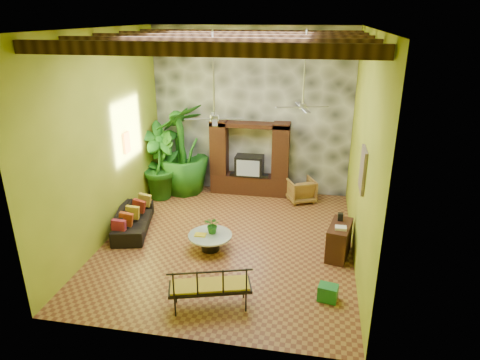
% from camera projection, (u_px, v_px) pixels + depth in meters
% --- Properties ---
extents(ground, '(7.00, 7.00, 0.00)m').
position_uv_depth(ground, '(229.00, 241.00, 10.65)').
color(ground, brown).
rests_on(ground, ground).
extents(ceiling, '(6.00, 7.00, 0.02)m').
position_uv_depth(ceiling, '(226.00, 28.00, 8.83)').
color(ceiling, silver).
rests_on(ceiling, back_wall).
extents(back_wall, '(6.00, 0.02, 5.00)m').
position_uv_depth(back_wall, '(252.00, 112.00, 12.94)').
color(back_wall, olive).
rests_on(back_wall, ground).
extents(left_wall, '(0.02, 7.00, 5.00)m').
position_uv_depth(left_wall, '(106.00, 138.00, 10.25)').
color(left_wall, olive).
rests_on(left_wall, ground).
extents(right_wall, '(0.02, 7.00, 5.00)m').
position_uv_depth(right_wall, '(363.00, 152.00, 9.23)').
color(right_wall, olive).
rests_on(right_wall, ground).
extents(stone_accent_wall, '(5.98, 0.10, 4.98)m').
position_uv_depth(stone_accent_wall, '(251.00, 113.00, 12.89)').
color(stone_accent_wall, '#3A3C42').
rests_on(stone_accent_wall, ground).
extents(ceiling_beams, '(5.95, 5.36, 0.22)m').
position_uv_depth(ceiling_beams, '(227.00, 40.00, 8.91)').
color(ceiling_beams, '#3B2312').
rests_on(ceiling_beams, ceiling).
extents(entertainment_center, '(2.40, 0.55, 2.30)m').
position_uv_depth(entertainment_center, '(249.00, 164.00, 13.17)').
color(entertainment_center, black).
rests_on(entertainment_center, ground).
extents(ceiling_fan_front, '(1.28, 1.28, 1.86)m').
position_uv_depth(ceiling_fan_front, '(214.00, 109.00, 9.08)').
color(ceiling_fan_front, '#A3A4A8').
rests_on(ceiling_fan_front, ceiling).
extents(ceiling_fan_back, '(1.28, 1.28, 1.86)m').
position_uv_depth(ceiling_fan_back, '(303.00, 98.00, 10.24)').
color(ceiling_fan_back, '#A3A4A8').
rests_on(ceiling_fan_back, ceiling).
extents(wall_art_mask, '(0.06, 0.32, 0.55)m').
position_uv_depth(wall_art_mask, '(126.00, 143.00, 11.30)').
color(wall_art_mask, gold).
rests_on(wall_art_mask, left_wall).
extents(wall_art_painting, '(0.06, 0.70, 0.90)m').
position_uv_depth(wall_art_painting, '(363.00, 170.00, 8.76)').
color(wall_art_painting, navy).
rests_on(wall_art_painting, right_wall).
extents(sofa, '(1.21, 2.11, 0.58)m').
position_uv_depth(sofa, '(133.00, 220.00, 11.11)').
color(sofa, black).
rests_on(sofa, ground).
extents(wicker_armchair, '(1.00, 1.01, 0.70)m').
position_uv_depth(wicker_armchair, '(301.00, 190.00, 12.82)').
color(wicker_armchair, olive).
rests_on(wicker_armchair, ground).
extents(tall_plant_a, '(1.46, 1.36, 2.29)m').
position_uv_depth(tall_plant_a, '(160.00, 160.00, 13.00)').
color(tall_plant_a, '#1E6A1B').
rests_on(tall_plant_a, ground).
extents(tall_plant_b, '(1.31, 1.41, 2.04)m').
position_uv_depth(tall_plant_b, '(159.00, 165.00, 12.88)').
color(tall_plant_b, '#1C5616').
rests_on(tall_plant_b, ground).
extents(tall_plant_c, '(2.07, 2.07, 2.80)m').
position_uv_depth(tall_plant_c, '(183.00, 149.00, 13.13)').
color(tall_plant_c, '#1F6219').
rests_on(tall_plant_c, ground).
extents(coffee_table, '(1.05, 1.05, 0.40)m').
position_uv_depth(coffee_table, '(210.00, 240.00, 10.18)').
color(coffee_table, black).
rests_on(coffee_table, ground).
extents(centerpiece_plant, '(0.46, 0.43, 0.42)m').
position_uv_depth(centerpiece_plant, '(213.00, 225.00, 10.13)').
color(centerpiece_plant, '#20661A').
rests_on(centerpiece_plant, coffee_table).
extents(yellow_tray, '(0.27, 0.19, 0.03)m').
position_uv_depth(yellow_tray, '(200.00, 235.00, 10.09)').
color(yellow_tray, yellow).
rests_on(yellow_tray, coffee_table).
extents(iron_bench, '(1.64, 0.99, 0.57)m').
position_uv_depth(iron_bench, '(209.00, 286.00, 8.00)').
color(iron_bench, black).
rests_on(iron_bench, ground).
extents(side_console, '(0.64, 1.06, 0.79)m').
position_uv_depth(side_console, '(339.00, 240.00, 9.89)').
color(side_console, '#3A1D12').
rests_on(side_console, ground).
extents(green_bin, '(0.42, 0.35, 0.33)m').
position_uv_depth(green_bin, '(328.00, 293.00, 8.41)').
color(green_bin, '#1E711F').
rests_on(green_bin, ground).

